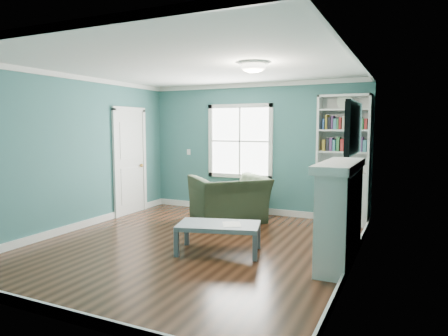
% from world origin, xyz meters
% --- Properties ---
extents(floor, '(5.00, 5.00, 0.00)m').
position_xyz_m(floor, '(0.00, 0.00, 0.00)').
color(floor, black).
rests_on(floor, ground).
extents(room_walls, '(5.00, 5.00, 5.00)m').
position_xyz_m(room_walls, '(0.00, 0.00, 1.58)').
color(room_walls, '#386A6A').
rests_on(room_walls, ground).
extents(trim, '(4.50, 5.00, 2.60)m').
position_xyz_m(trim, '(0.00, 0.00, 1.24)').
color(trim, white).
rests_on(trim, ground).
extents(window, '(1.40, 0.06, 1.50)m').
position_xyz_m(window, '(-0.30, 2.49, 1.45)').
color(window, white).
rests_on(window, room_walls).
extents(bookshelf, '(0.90, 0.35, 2.31)m').
position_xyz_m(bookshelf, '(1.77, 2.30, 0.92)').
color(bookshelf, silver).
rests_on(bookshelf, ground).
extents(fireplace, '(0.44, 1.58, 1.30)m').
position_xyz_m(fireplace, '(2.08, 0.20, 0.64)').
color(fireplace, black).
rests_on(fireplace, ground).
extents(tv, '(0.06, 1.10, 0.65)m').
position_xyz_m(tv, '(2.20, 0.20, 1.72)').
color(tv, black).
rests_on(tv, fireplace).
extents(door, '(0.12, 0.98, 2.17)m').
position_xyz_m(door, '(-2.22, 1.40, 1.07)').
color(door, silver).
rests_on(door, ground).
extents(ceiling_fixture, '(0.38, 0.38, 0.15)m').
position_xyz_m(ceiling_fixture, '(0.90, 0.10, 2.55)').
color(ceiling_fixture, white).
rests_on(ceiling_fixture, room_walls).
extents(light_switch, '(0.08, 0.01, 0.12)m').
position_xyz_m(light_switch, '(-1.50, 2.48, 1.20)').
color(light_switch, white).
rests_on(light_switch, room_walls).
extents(recliner, '(1.49, 1.50, 1.12)m').
position_xyz_m(recliner, '(-0.13, 1.60, 0.56)').
color(recliner, '#1F2D1C').
rests_on(recliner, ground).
extents(coffee_table, '(1.24, 0.89, 0.41)m').
position_xyz_m(coffee_table, '(0.49, -0.12, 0.35)').
color(coffee_table, '#505860').
rests_on(coffee_table, ground).
extents(paper_sheet, '(0.36, 0.38, 0.00)m').
position_xyz_m(paper_sheet, '(0.67, -0.08, 0.41)').
color(paper_sheet, white).
rests_on(paper_sheet, coffee_table).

